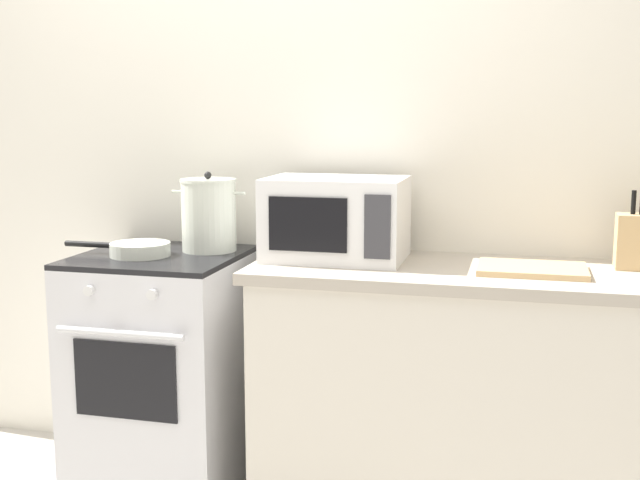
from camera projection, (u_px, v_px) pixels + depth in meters
back_wall at (347, 164)px, 3.18m from camera, size 4.40×0.10×2.50m
lower_cabinet_right at (490, 402)px, 2.83m from camera, size 1.64×0.56×0.88m
countertop_right at (495, 275)px, 2.76m from camera, size 1.70×0.60×0.04m
stove at (163, 370)px, 3.11m from camera, size 0.60×0.64×0.92m
stock_pot at (209, 215)px, 3.09m from camera, size 0.30×0.22×0.31m
frying_pan at (138, 249)px, 3.00m from camera, size 0.43×0.23×0.05m
microwave at (336, 218)px, 2.93m from camera, size 0.50×0.37×0.30m
cutting_board at (532, 269)px, 2.70m from camera, size 0.36×0.26×0.02m
knife_block at (635, 241)px, 2.74m from camera, size 0.13×0.10×0.27m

